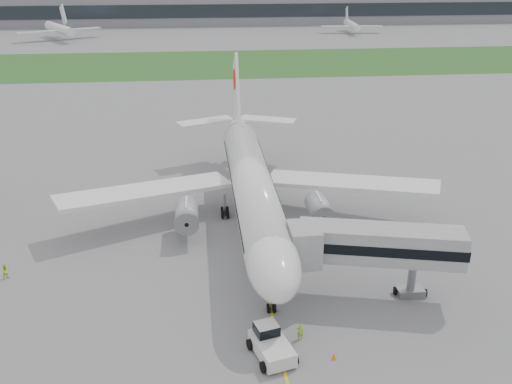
{
  "coord_description": "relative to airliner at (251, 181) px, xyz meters",
  "views": [
    {
      "loc": [
        -6.29,
        -60.36,
        31.55
      ],
      "look_at": [
        0.33,
        2.0,
        5.35
      ],
      "focal_mm": 40.0,
      "sensor_mm": 36.0,
      "label": 1
    }
  ],
  "objects": [
    {
      "name": "ground",
      "position": [
        0.0,
        -4.87,
        -5.66
      ],
      "size": [
        600.0,
        600.0,
        0.0
      ],
      "primitive_type": "plane",
      "color": "gray",
      "rests_on": "ground"
    },
    {
      "name": "apron_markings",
      "position": [
        0.0,
        -9.87,
        -5.66
      ],
      "size": [
        70.0,
        70.0,
        0.04
      ],
      "primitive_type": null,
      "color": "yellow",
      "rests_on": "ground"
    },
    {
      "name": "grass_strip",
      "position": [
        0.0,
        115.13,
        -5.65
      ],
      "size": [
        600.0,
        50.0,
        0.02
      ],
      "primitive_type": "cube",
      "color": "#2B5B22",
      "rests_on": "ground"
    },
    {
      "name": "terminal_building",
      "position": [
        0.0,
        225.0,
        1.34
      ],
      "size": [
        320.0,
        22.3,
        14.0
      ],
      "color": "gray",
      "rests_on": "ground"
    },
    {
      "name": "control_tower",
      "position": [
        -90.0,
        227.13,
        -5.66
      ],
      "size": [
        12.0,
        12.0,
        56.0
      ],
      "primitive_type": null,
      "color": "gray",
      "rests_on": "ground"
    },
    {
      "name": "airliner",
      "position": [
        0.0,
        0.0,
        0.0
      ],
      "size": [
        48.13,
        53.95,
        17.88
      ],
      "color": "white",
      "rests_on": "ground"
    },
    {
      "name": "pushback_tug",
      "position": [
        -0.89,
        -25.96,
        -4.55
      ],
      "size": [
        4.15,
        5.23,
        2.41
      ],
      "rotation": [
        0.0,
        0.0,
        0.26
      ],
      "color": "silver",
      "rests_on": "ground"
    },
    {
      "name": "jet_bridge",
      "position": [
        9.74,
        -18.12,
        0.07
      ],
      "size": [
        16.98,
        7.12,
        7.75
      ],
      "rotation": [
        0.0,
        0.0,
        -0.24
      ],
      "color": "#A8A8AA",
      "rests_on": "ground"
    },
    {
      "name": "safety_cone_left",
      "position": [
        -0.5,
        -28.3,
        -5.42
      ],
      "size": [
        0.36,
        0.36,
        0.49
      ],
      "primitive_type": "cone",
      "color": "orange",
      "rests_on": "ground"
    },
    {
      "name": "safety_cone_right",
      "position": [
        4.35,
        -27.25,
        -5.37
      ],
      "size": [
        0.43,
        0.43,
        0.59
      ],
      "primitive_type": "cone",
      "color": "orange",
      "rests_on": "ground"
    },
    {
      "name": "ground_crew_near",
      "position": [
        2.01,
        -24.2,
        -4.88
      ],
      "size": [
        0.6,
        0.42,
        1.57
      ],
      "primitive_type": "imported",
      "rotation": [
        0.0,
        0.0,
        3.06
      ],
      "color": "#8ACE22",
      "rests_on": "ground"
    },
    {
      "name": "ground_crew_far",
      "position": [
        -26.91,
        -10.86,
        -4.79
      ],
      "size": [
        1.06,
        1.06,
        1.73
      ],
      "primitive_type": "imported",
      "rotation": [
        0.0,
        0.0,
        0.75
      ],
      "color": "#B8F028",
      "rests_on": "ground"
    },
    {
      "name": "distant_aircraft_left",
      "position": [
        -59.27,
        175.06,
        -5.66
      ],
      "size": [
        42.46,
        40.93,
        12.48
      ],
      "primitive_type": null,
      "rotation": [
        0.0,
        0.0,
        0.5
      ],
      "color": "white",
      "rests_on": "ground"
    },
    {
      "name": "distant_aircraft_right",
      "position": [
        61.61,
        183.32,
        -5.66
      ],
      "size": [
        27.66,
        24.77,
        10.04
      ],
      "primitive_type": null,
      "rotation": [
        0.0,
        0.0,
        -0.06
      ],
      "color": "white",
      "rests_on": "ground"
    }
  ]
}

